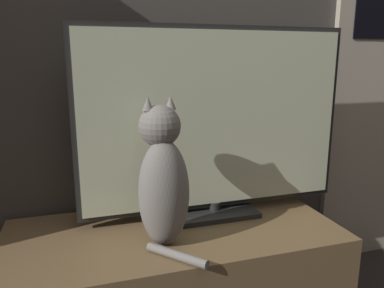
{
  "coord_description": "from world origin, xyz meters",
  "views": [
    {
      "loc": [
        -0.31,
        -0.3,
        1.02
      ],
      "look_at": [
        0.07,
        0.9,
        0.73
      ],
      "focal_mm": 35.0,
      "sensor_mm": 36.0,
      "label": 1
    }
  ],
  "objects": [
    {
      "name": "tv",
      "position": [
        0.19,
        1.0,
        0.77
      ],
      "size": [
        1.04,
        0.19,
        0.72
      ],
      "color": "black",
      "rests_on": "tv_stand"
    },
    {
      "name": "tv_stand",
      "position": [
        0.0,
        0.91,
        0.21
      ],
      "size": [
        1.19,
        0.54,
        0.41
      ],
      "color": "brown",
      "rests_on": "ground_plane"
    },
    {
      "name": "cat",
      "position": [
        -0.06,
        0.82,
        0.63
      ],
      "size": [
        0.18,
        0.3,
        0.49
      ],
      "rotation": [
        0.0,
        0.0,
        0.11
      ],
      "color": "gray",
      "rests_on": "tv_stand"
    }
  ]
}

